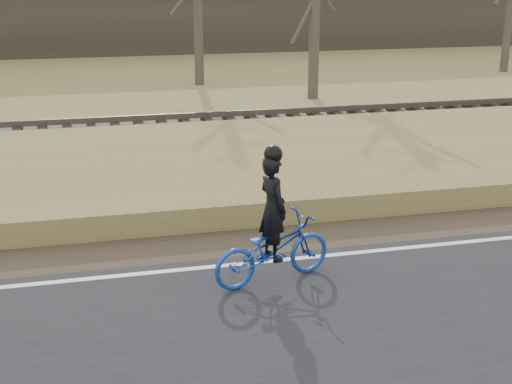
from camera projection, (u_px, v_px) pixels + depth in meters
name	position (u px, v px, depth m)	size (l,w,h in m)	color
cyclist	(273.00, 240.00, 10.09)	(1.95, 1.11, 2.01)	#17409F
bare_tree_right	(315.00, 1.00, 23.93)	(0.36, 0.36, 6.61)	brown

